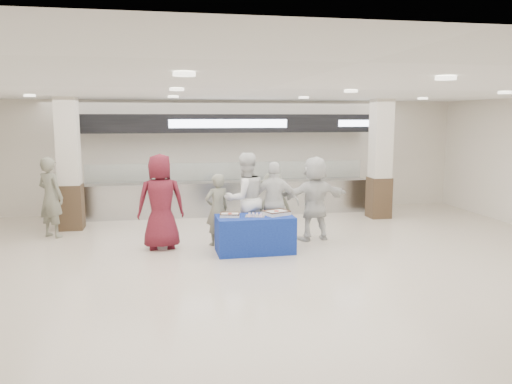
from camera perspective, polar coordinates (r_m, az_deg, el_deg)
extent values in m
plane|color=beige|center=(9.00, 1.16, -9.06)|extent=(14.00, 14.00, 0.00)
cube|color=#B1B4B8|center=(14.09, -3.24, -0.73)|extent=(8.00, 0.80, 0.90)
cube|color=#B1B4B8|center=(14.03, -3.25, 1.16)|extent=(8.00, 0.85, 0.04)
cube|color=white|center=(13.69, -3.11, 2.37)|extent=(7.60, 0.02, 0.50)
cube|color=black|center=(13.91, -3.31, 7.83)|extent=(8.40, 0.70, 0.50)
cube|color=silver|center=(13.55, -3.12, 7.82)|extent=(3.20, 0.03, 0.22)
cube|color=silver|center=(14.53, 12.05, 7.69)|extent=(1.40, 0.03, 0.18)
cube|color=#3A291A|center=(12.99, -20.34, -1.61)|extent=(0.55, 0.55, 1.10)
cube|color=beige|center=(12.82, -20.71, 5.45)|extent=(0.50, 0.50, 2.10)
cube|color=#3A291A|center=(14.01, 13.86, -0.61)|extent=(0.55, 0.55, 1.10)
cube|color=beige|center=(13.85, 14.09, 5.93)|extent=(0.50, 0.50, 2.10)
cube|color=navy|center=(10.13, -0.13, -4.85)|extent=(1.56, 0.81, 0.75)
cube|color=white|center=(10.00, -3.01, -2.66)|extent=(0.43, 0.36, 0.06)
cube|color=#472614|center=(9.99, -3.01, -2.42)|extent=(0.43, 0.36, 0.02)
cylinder|color=red|center=(9.99, -3.01, -2.47)|extent=(0.10, 0.10, 0.01)
cube|color=white|center=(10.18, 2.36, -2.42)|extent=(0.58, 0.53, 0.07)
cube|color=#472614|center=(10.17, 2.36, -2.15)|extent=(0.58, 0.53, 0.02)
cylinder|color=red|center=(10.17, 2.36, -2.19)|extent=(0.14, 0.14, 0.01)
cube|color=#BCBBC1|center=(10.01, -0.11, -2.77)|extent=(0.44, 0.37, 0.01)
imported|color=maroon|center=(10.48, -10.82, -1.09)|extent=(1.02, 0.71, 1.99)
imported|color=slate|center=(10.68, -4.46, -2.01)|extent=(0.66, 0.55, 1.54)
imported|color=white|center=(10.69, -1.24, -0.78)|extent=(1.15, 1.01, 1.98)
imported|color=white|center=(10.75, 2.16, -1.26)|extent=(1.11, 0.62, 1.78)
imported|color=slate|center=(10.93, 1.94, -1.77)|extent=(1.10, 0.81, 1.53)
imported|color=silver|center=(11.14, 6.68, -0.72)|extent=(1.81, 0.84, 1.87)
imported|color=slate|center=(12.24, -22.41, -0.56)|extent=(0.80, 0.75, 1.84)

